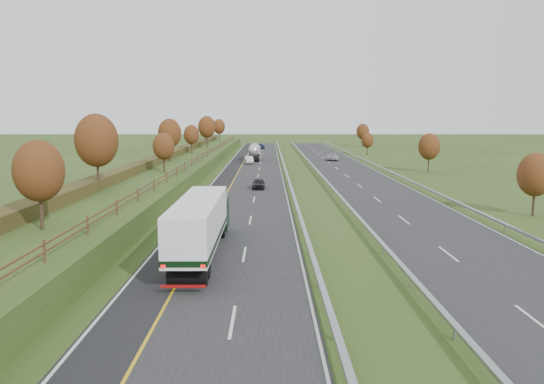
{
  "coord_description": "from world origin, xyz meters",
  "views": [
    {
      "loc": [
        2.93,
        -24.28,
        9.41
      ],
      "look_at": [
        3.24,
        25.93,
        2.2
      ],
      "focal_mm": 35.0,
      "sensor_mm": 36.0,
      "label": 1
    }
  ],
  "objects_px": {
    "car_small_far": "(261,146)",
    "box_lorry": "(201,223)",
    "car_silver_mid": "(249,160)",
    "car_dark_near": "(259,183)",
    "road_tanker": "(254,151)",
    "car_oncoming": "(332,157)"
  },
  "relations": [
    {
      "from": "car_small_far",
      "to": "box_lorry",
      "type": "bearing_deg",
      "value": -84.58
    },
    {
      "from": "box_lorry",
      "to": "car_silver_mid",
      "type": "relative_size",
      "value": 3.63
    },
    {
      "from": "box_lorry",
      "to": "car_silver_mid",
      "type": "distance_m",
      "value": 70.6
    },
    {
      "from": "car_dark_near",
      "to": "car_silver_mid",
      "type": "relative_size",
      "value": 0.88
    },
    {
      "from": "road_tanker",
      "to": "car_small_far",
      "type": "xyz_separation_m",
      "value": [
        0.79,
        38.91,
        -1.12
      ]
    },
    {
      "from": "car_dark_near",
      "to": "car_small_far",
      "type": "xyz_separation_m",
      "value": [
        -1.0,
        84.79,
        0.03
      ]
    },
    {
      "from": "car_dark_near",
      "to": "box_lorry",
      "type": "bearing_deg",
      "value": -94.55
    },
    {
      "from": "car_silver_mid",
      "to": "car_oncoming",
      "type": "height_order",
      "value": "car_silver_mid"
    },
    {
      "from": "car_dark_near",
      "to": "car_silver_mid",
      "type": "distance_m",
      "value": 36.91
    },
    {
      "from": "box_lorry",
      "to": "car_small_far",
      "type": "relative_size",
      "value": 3.38
    },
    {
      "from": "car_oncoming",
      "to": "road_tanker",
      "type": "bearing_deg",
      "value": 0.1
    },
    {
      "from": "road_tanker",
      "to": "car_oncoming",
      "type": "xyz_separation_m",
      "value": [
        16.71,
        -1.44,
        -1.11
      ]
    },
    {
      "from": "car_dark_near",
      "to": "road_tanker",
      "type": "bearing_deg",
      "value": 93.1
    },
    {
      "from": "road_tanker",
      "to": "car_dark_near",
      "type": "height_order",
      "value": "road_tanker"
    },
    {
      "from": "car_dark_near",
      "to": "car_small_far",
      "type": "relative_size",
      "value": 0.81
    },
    {
      "from": "car_dark_near",
      "to": "car_small_far",
      "type": "bearing_deg",
      "value": 91.54
    },
    {
      "from": "box_lorry",
      "to": "car_dark_near",
      "type": "xyz_separation_m",
      "value": [
        3.2,
        33.76,
        -1.62
      ]
    },
    {
      "from": "car_dark_near",
      "to": "car_oncoming",
      "type": "bearing_deg",
      "value": 72.3
    },
    {
      "from": "car_dark_near",
      "to": "car_oncoming",
      "type": "distance_m",
      "value": 46.88
    },
    {
      "from": "box_lorry",
      "to": "car_dark_near",
      "type": "distance_m",
      "value": 33.95
    },
    {
      "from": "car_oncoming",
      "to": "car_small_far",
      "type": "bearing_deg",
      "value": -63.44
    },
    {
      "from": "car_small_far",
      "to": "car_oncoming",
      "type": "bearing_deg",
      "value": -61.99
    }
  ]
}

